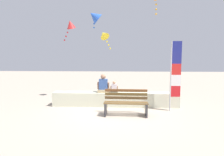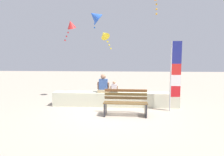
{
  "view_description": "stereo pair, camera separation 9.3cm",
  "coord_description": "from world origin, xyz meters",
  "px_view_note": "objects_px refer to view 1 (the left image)",
  "views": [
    {
      "loc": [
        0.27,
        -6.99,
        2.05
      ],
      "look_at": [
        -0.13,
        1.02,
        1.17
      ],
      "focal_mm": 31.36,
      "sensor_mm": 36.0,
      "label": 1
    },
    {
      "loc": [
        0.36,
        -6.98,
        2.05
      ],
      "look_at": [
        -0.13,
        1.02,
        1.17
      ],
      "focal_mm": 31.36,
      "sensor_mm": 36.0,
      "label": 2
    }
  ],
  "objects_px": {
    "person_child": "(114,88)",
    "kite_yellow": "(104,35)",
    "person_adult": "(103,85)",
    "kite_red": "(70,25)",
    "kite_blue": "(94,16)",
    "park_bench": "(126,103)",
    "flag_banner": "(174,72)"
  },
  "relations": [
    {
      "from": "kite_blue",
      "to": "kite_red",
      "type": "xyz_separation_m",
      "value": [
        -1.02,
        -0.94,
        -0.58
      ]
    },
    {
      "from": "park_bench",
      "to": "kite_red",
      "type": "relative_size",
      "value": 1.55
    },
    {
      "from": "flag_banner",
      "to": "person_child",
      "type": "bearing_deg",
      "value": 164.09
    },
    {
      "from": "kite_yellow",
      "to": "kite_red",
      "type": "distance_m",
      "value": 1.86
    },
    {
      "from": "person_child",
      "to": "kite_red",
      "type": "height_order",
      "value": "kite_red"
    },
    {
      "from": "person_child",
      "to": "flag_banner",
      "type": "relative_size",
      "value": 0.19
    },
    {
      "from": "park_bench",
      "to": "kite_blue",
      "type": "relative_size",
      "value": 1.58
    },
    {
      "from": "kite_blue",
      "to": "kite_red",
      "type": "height_order",
      "value": "kite_blue"
    },
    {
      "from": "flag_banner",
      "to": "kite_blue",
      "type": "height_order",
      "value": "kite_blue"
    },
    {
      "from": "person_adult",
      "to": "kite_blue",
      "type": "bearing_deg",
      "value": 105.92
    },
    {
      "from": "kite_yellow",
      "to": "person_adult",
      "type": "bearing_deg",
      "value": -85.58
    },
    {
      "from": "park_bench",
      "to": "flag_banner",
      "type": "bearing_deg",
      "value": 17.83
    },
    {
      "from": "person_adult",
      "to": "kite_yellow",
      "type": "distance_m",
      "value": 3.38
    },
    {
      "from": "person_child",
      "to": "kite_red",
      "type": "bearing_deg",
      "value": 146.52
    },
    {
      "from": "person_child",
      "to": "flag_banner",
      "type": "height_order",
      "value": "flag_banner"
    },
    {
      "from": "flag_banner",
      "to": "park_bench",
      "type": "bearing_deg",
      "value": -162.17
    },
    {
      "from": "person_adult",
      "to": "kite_red",
      "type": "height_order",
      "value": "kite_red"
    },
    {
      "from": "person_adult",
      "to": "kite_red",
      "type": "distance_m",
      "value": 3.48
    },
    {
      "from": "kite_yellow",
      "to": "park_bench",
      "type": "bearing_deg",
      "value": -73.27
    },
    {
      "from": "kite_red",
      "to": "park_bench",
      "type": "bearing_deg",
      "value": -45.41
    },
    {
      "from": "person_child",
      "to": "flag_banner",
      "type": "distance_m",
      "value": 2.46
    },
    {
      "from": "park_bench",
      "to": "person_adult",
      "type": "distance_m",
      "value": 1.6
    },
    {
      "from": "person_child",
      "to": "kite_yellow",
      "type": "xyz_separation_m",
      "value": [
        -0.64,
        2.44,
        2.43
      ]
    },
    {
      "from": "kite_yellow",
      "to": "kite_blue",
      "type": "height_order",
      "value": "kite_blue"
    },
    {
      "from": "park_bench",
      "to": "person_adult",
      "type": "bearing_deg",
      "value": 126.73
    },
    {
      "from": "kite_yellow",
      "to": "kite_red",
      "type": "height_order",
      "value": "kite_red"
    },
    {
      "from": "kite_yellow",
      "to": "flag_banner",
      "type": "bearing_deg",
      "value": -46.75
    },
    {
      "from": "kite_yellow",
      "to": "kite_blue",
      "type": "xyz_separation_m",
      "value": [
        -0.49,
        -0.08,
        0.94
      ]
    },
    {
      "from": "person_child",
      "to": "flag_banner",
      "type": "bearing_deg",
      "value": -15.91
    },
    {
      "from": "person_child",
      "to": "kite_yellow",
      "type": "height_order",
      "value": "kite_yellow"
    },
    {
      "from": "kite_red",
      "to": "person_child",
      "type": "bearing_deg",
      "value": -33.48
    },
    {
      "from": "kite_red",
      "to": "flag_banner",
      "type": "bearing_deg",
      "value": -25.09
    }
  ]
}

